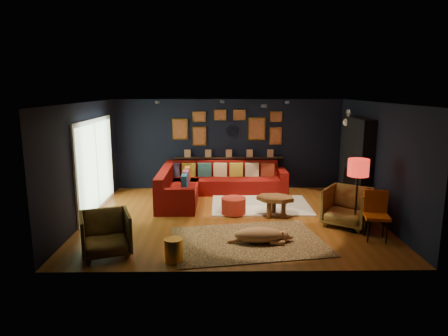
{
  "coord_description": "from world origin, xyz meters",
  "views": [
    {
      "loc": [
        -0.3,
        -8.73,
        2.9
      ],
      "look_at": [
        -0.17,
        0.3,
        1.09
      ],
      "focal_mm": 32.0,
      "sensor_mm": 36.0,
      "label": 1
    }
  ],
  "objects_px": {
    "orange_chair": "(376,211)",
    "floor_lamp": "(358,171)",
    "coffee_table": "(275,200)",
    "armchair_left": "(105,232)",
    "gold_stool": "(174,250)",
    "sectional": "(207,185)",
    "dog": "(259,232)",
    "armchair_right": "(347,205)",
    "pouf": "(234,206)"
  },
  "relations": [
    {
      "from": "sectional",
      "to": "orange_chair",
      "type": "relative_size",
      "value": 3.59
    },
    {
      "from": "armchair_right",
      "to": "dog",
      "type": "xyz_separation_m",
      "value": [
        -1.98,
        -0.97,
        -0.24
      ]
    },
    {
      "from": "gold_stool",
      "to": "armchair_left",
      "type": "bearing_deg",
      "value": 166.22
    },
    {
      "from": "armchair_right",
      "to": "pouf",
      "type": "bearing_deg",
      "value": -163.27
    },
    {
      "from": "coffee_table",
      "to": "floor_lamp",
      "type": "height_order",
      "value": "floor_lamp"
    },
    {
      "from": "dog",
      "to": "pouf",
      "type": "bearing_deg",
      "value": 104.01
    },
    {
      "from": "gold_stool",
      "to": "orange_chair",
      "type": "xyz_separation_m",
      "value": [
        3.84,
        1.01,
        0.36
      ]
    },
    {
      "from": "sectional",
      "to": "armchair_left",
      "type": "xyz_separation_m",
      "value": [
        -1.68,
        -3.86,
        0.1
      ]
    },
    {
      "from": "orange_chair",
      "to": "coffee_table",
      "type": "bearing_deg",
      "value": 152.49
    },
    {
      "from": "orange_chair",
      "to": "floor_lamp",
      "type": "relative_size",
      "value": 0.63
    },
    {
      "from": "dog",
      "to": "orange_chair",
      "type": "bearing_deg",
      "value": 6.08
    },
    {
      "from": "armchair_left",
      "to": "armchair_right",
      "type": "bearing_deg",
      "value": -2.85
    },
    {
      "from": "pouf",
      "to": "armchair_right",
      "type": "bearing_deg",
      "value": -18.07
    },
    {
      "from": "sectional",
      "to": "dog",
      "type": "distance_m",
      "value": 3.54
    },
    {
      "from": "pouf",
      "to": "dog",
      "type": "height_order",
      "value": "dog"
    },
    {
      "from": "sectional",
      "to": "armchair_left",
      "type": "relative_size",
      "value": 4.0
    },
    {
      "from": "pouf",
      "to": "floor_lamp",
      "type": "xyz_separation_m",
      "value": [
        2.45,
        -1.15,
        1.05
      ]
    },
    {
      "from": "pouf",
      "to": "dog",
      "type": "relative_size",
      "value": 0.45
    },
    {
      "from": "armchair_right",
      "to": "orange_chair",
      "type": "relative_size",
      "value": 0.97
    },
    {
      "from": "armchair_left",
      "to": "orange_chair",
      "type": "xyz_separation_m",
      "value": [
        5.06,
        0.71,
        0.14
      ]
    },
    {
      "from": "orange_chair",
      "to": "floor_lamp",
      "type": "height_order",
      "value": "floor_lamp"
    },
    {
      "from": "coffee_table",
      "to": "armchair_left",
      "type": "xyz_separation_m",
      "value": [
        -3.29,
        -2.11,
        0.04
      ]
    },
    {
      "from": "floor_lamp",
      "to": "armchair_right",
      "type": "bearing_deg",
      "value": 97.81
    },
    {
      "from": "orange_chair",
      "to": "dog",
      "type": "distance_m",
      "value": 2.34
    },
    {
      "from": "gold_stool",
      "to": "orange_chair",
      "type": "relative_size",
      "value": 0.42
    },
    {
      "from": "gold_stool",
      "to": "dog",
      "type": "bearing_deg",
      "value": 27.31
    },
    {
      "from": "coffee_table",
      "to": "armchair_left",
      "type": "relative_size",
      "value": 1.2
    },
    {
      "from": "armchair_right",
      "to": "floor_lamp",
      "type": "relative_size",
      "value": 0.6
    },
    {
      "from": "sectional",
      "to": "coffee_table",
      "type": "distance_m",
      "value": 2.38
    },
    {
      "from": "armchair_right",
      "to": "dog",
      "type": "relative_size",
      "value": 0.72
    },
    {
      "from": "coffee_table",
      "to": "armchair_left",
      "type": "height_order",
      "value": "armchair_left"
    },
    {
      "from": "pouf",
      "to": "armchair_left",
      "type": "xyz_separation_m",
      "value": [
        -2.34,
        -2.25,
        0.21
      ]
    },
    {
      "from": "armchair_left",
      "to": "orange_chair",
      "type": "relative_size",
      "value": 0.9
    },
    {
      "from": "armchair_right",
      "to": "floor_lamp",
      "type": "bearing_deg",
      "value": -47.4
    },
    {
      "from": "armchair_left",
      "to": "gold_stool",
      "type": "bearing_deg",
      "value": -33.81
    },
    {
      "from": "armchair_left",
      "to": "armchair_right",
      "type": "distance_m",
      "value": 4.97
    },
    {
      "from": "floor_lamp",
      "to": "dog",
      "type": "bearing_deg",
      "value": -163.32
    },
    {
      "from": "coffee_table",
      "to": "orange_chair",
      "type": "height_order",
      "value": "orange_chair"
    },
    {
      "from": "pouf",
      "to": "armchair_right",
      "type": "height_order",
      "value": "armchair_right"
    },
    {
      "from": "sectional",
      "to": "pouf",
      "type": "distance_m",
      "value": 1.74
    },
    {
      "from": "pouf",
      "to": "orange_chair",
      "type": "bearing_deg",
      "value": -29.55
    },
    {
      "from": "coffee_table",
      "to": "orange_chair",
      "type": "bearing_deg",
      "value": -38.36
    },
    {
      "from": "orange_chair",
      "to": "dog",
      "type": "xyz_separation_m",
      "value": [
        -2.3,
        -0.22,
        -0.35
      ]
    },
    {
      "from": "armchair_right",
      "to": "floor_lamp",
      "type": "height_order",
      "value": "floor_lamp"
    },
    {
      "from": "sectional",
      "to": "dog",
      "type": "relative_size",
      "value": 2.7
    },
    {
      "from": "gold_stool",
      "to": "orange_chair",
      "type": "height_order",
      "value": "orange_chair"
    },
    {
      "from": "armchair_left",
      "to": "sectional",
      "type": "bearing_deg",
      "value": 46.45
    },
    {
      "from": "gold_stool",
      "to": "sectional",
      "type": "bearing_deg",
      "value": 83.75
    },
    {
      "from": "coffee_table",
      "to": "dog",
      "type": "distance_m",
      "value": 1.71
    },
    {
      "from": "armchair_left",
      "to": "dog",
      "type": "distance_m",
      "value": 2.81
    }
  ]
}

